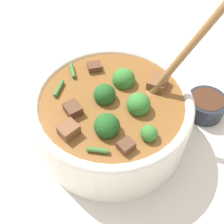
# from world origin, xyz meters

# --- Properties ---
(ground_plane) EXTENTS (4.00, 4.00, 0.00)m
(ground_plane) POSITION_xyz_m (0.00, 0.00, 0.00)
(ground_plane) COLOR silver
(stew_bowl) EXTENTS (0.27, 0.31, 0.27)m
(stew_bowl) POSITION_xyz_m (-0.00, -0.00, 0.06)
(stew_bowl) COLOR white
(stew_bowl) RESTS_ON ground_plane
(condiment_bowl) EXTENTS (0.08, 0.08, 0.04)m
(condiment_bowl) POSITION_xyz_m (-0.02, -0.19, 0.02)
(condiment_bowl) COLOR #232833
(condiment_bowl) RESTS_ON ground_plane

